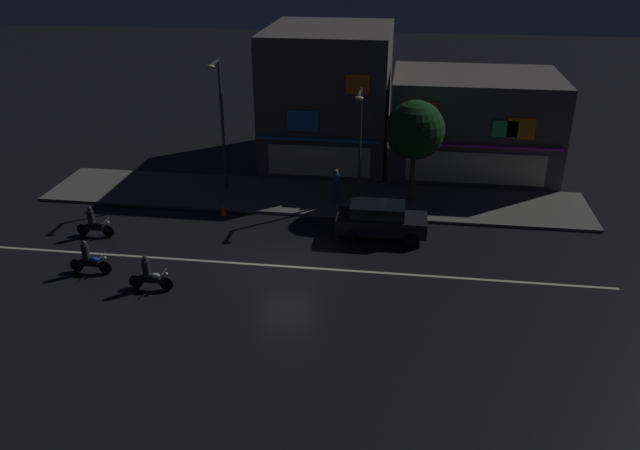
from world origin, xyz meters
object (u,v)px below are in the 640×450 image
streetlamp_west (221,115)px  motorcycle_lead (94,224)px  pedestrian_on_sidewalk (336,187)px  parked_car_near_kerb (380,220)px  motorcycle_opposite_lane (89,259)px  streetlamp_mid (360,135)px  motorcycle_following (149,275)px  traffic_cone (224,210)px

streetlamp_west → motorcycle_lead: size_ratio=3.82×
pedestrian_on_sidewalk → parked_car_near_kerb: 4.48m
motorcycle_lead → motorcycle_opposite_lane: size_ratio=1.00×
streetlamp_mid → motorcycle_following: 13.23m
pedestrian_on_sidewalk → parked_car_near_kerb: size_ratio=0.43×
streetlamp_west → parked_car_near_kerb: (8.95, -4.61, -3.54)m
streetlamp_west → motorcycle_following: (-0.18, -10.88, -3.78)m
streetlamp_mid → parked_car_near_kerb: streetlamp_mid is taller
parked_car_near_kerb → streetlamp_mid: bearing=109.3°
streetlamp_mid → parked_car_near_kerb: 5.14m
parked_car_near_kerb → motorcycle_opposite_lane: size_ratio=2.26×
parked_car_near_kerb → traffic_cone: (-8.17, 1.40, -0.59)m
streetlamp_west → parked_car_near_kerb: 10.67m
parked_car_near_kerb → motorcycle_opposite_lane: 13.33m
streetlamp_west → streetlamp_mid: bearing=-4.6°
streetlamp_mid → traffic_cone: (-6.77, -2.59, -3.50)m
streetlamp_west → motorcycle_opposite_lane: (-3.28, -9.91, -3.78)m
motorcycle_opposite_lane → parked_car_near_kerb: bearing=-156.8°
streetlamp_west → pedestrian_on_sidewalk: (6.38, -0.94, -3.42)m
streetlamp_west → motorcycle_lead: 8.84m
streetlamp_west → motorcycle_opposite_lane: bearing=-108.3°
streetlamp_west → motorcycle_opposite_lane: 11.10m
pedestrian_on_sidewalk → traffic_cone: bearing=-126.0°
motorcycle_opposite_lane → traffic_cone: (4.06, 6.70, -0.36)m
motorcycle_following → streetlamp_mid: bearing=-126.6°
streetlamp_west → parked_car_near_kerb: streetlamp_west is taller
pedestrian_on_sidewalk → motorcycle_lead: 12.40m
streetlamp_mid → pedestrian_on_sidewalk: bearing=-164.3°
streetlamp_west → traffic_cone: streetlamp_west is taller
streetlamp_mid → pedestrian_on_sidewalk: size_ratio=3.30×
parked_car_near_kerb → motorcycle_lead: size_ratio=2.26×
streetlamp_west → traffic_cone: 5.29m
streetlamp_west → motorcycle_lead: bearing=-126.1°
parked_car_near_kerb → motorcycle_lead: 13.79m
streetlamp_mid → motorcycle_following: size_ratio=3.18×
pedestrian_on_sidewalk → motorcycle_following: size_ratio=0.96×
pedestrian_on_sidewalk → motorcycle_opposite_lane: bearing=-105.2°
motorcycle_opposite_lane → motorcycle_lead: bearing=-67.7°
parked_car_near_kerb → motorcycle_opposite_lane: bearing=-156.6°
pedestrian_on_sidewalk → motorcycle_following: bearing=-91.4°
streetlamp_mid → pedestrian_on_sidewalk: (-1.16, -0.33, -2.78)m
traffic_cone → pedestrian_on_sidewalk: bearing=22.0°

